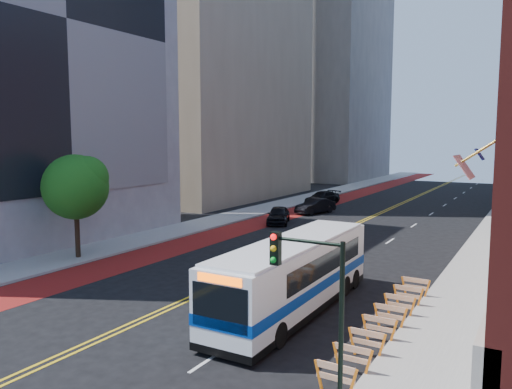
{
  "coord_description": "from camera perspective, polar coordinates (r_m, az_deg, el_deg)",
  "views": [
    {
      "loc": [
        14.78,
        -15.79,
        7.85
      ],
      "look_at": [
        0.99,
        8.0,
        4.76
      ],
      "focal_mm": 35.0,
      "sensor_mm": 36.0,
      "label": 1
    }
  ],
  "objects": [
    {
      "name": "car_b",
      "position": [
        52.79,
        6.81,
        -1.32
      ],
      "size": [
        3.14,
        5.03,
        1.57
      ],
      "primitive_type": "imported",
      "rotation": [
        0.0,
        0.0,
        -0.34
      ],
      "color": "black",
      "rests_on": "ground"
    },
    {
      "name": "car_a",
      "position": [
        46.26,
        2.57,
        -2.35
      ],
      "size": [
        3.51,
        5.07,
        1.6
      ],
      "primitive_type": "imported",
      "rotation": [
        0.0,
        0.0,
        0.38
      ],
      "color": "black",
      "rests_on": "ground"
    },
    {
      "name": "transit_bus",
      "position": [
        22.99,
        4.52,
        -9.03
      ],
      "size": [
        2.73,
        12.11,
        3.33
      ],
      "rotation": [
        0.0,
        0.0,
        0.01
      ],
      "color": "silver",
      "rests_on": "ground"
    },
    {
      "name": "midrise_left_far",
      "position": [
        104.45,
        7.9,
        20.01
      ],
      "size": [
        20.0,
        26.0,
        65.0
      ],
      "primitive_type": "cube",
      "color": "slate",
      "rests_on": "ground"
    },
    {
      "name": "center_line_inner",
      "position": [
        48.81,
        11.86,
        -2.97
      ],
      "size": [
        0.14,
        140.0,
        0.01
      ],
      "primitive_type": "cube",
      "color": "gold",
      "rests_on": "ground"
    },
    {
      "name": "center_line_outer",
      "position": [
        48.7,
        12.27,
        -3.0
      ],
      "size": [
        0.14,
        140.0,
        0.01
      ],
      "primitive_type": "cube",
      "color": "gold",
      "rests_on": "ground"
    },
    {
      "name": "grey_building_left",
      "position": [
        43.48,
        -26.83,
        15.23
      ],
      "size": [
        14.1,
        24.0,
        30.0
      ],
      "color": "gray",
      "rests_on": "ground"
    },
    {
      "name": "bus_lane_paint",
      "position": [
        51.79,
        3.51,
        -2.31
      ],
      "size": [
        3.6,
        140.0,
        0.01
      ],
      "primitive_type": "cube",
      "color": "maroon",
      "rests_on": "ground"
    },
    {
      "name": "ground",
      "position": [
        23.01,
        -12.57,
        -13.69
      ],
      "size": [
        160.0,
        160.0,
        0.0
      ],
      "primitive_type": "plane",
      "color": "black",
      "rests_on": "ground"
    },
    {
      "name": "lane_dashes",
      "position": [
        55.27,
        19.39,
        -2.11
      ],
      "size": [
        0.14,
        98.2,
        0.01
      ],
      "color": "silver",
      "rests_on": "ground"
    },
    {
      "name": "sidewalk_left",
      "position": [
        53.62,
        -0.22,
        -1.92
      ],
      "size": [
        4.0,
        140.0,
        0.15
      ],
      "primitive_type": "cube",
      "color": "gray",
      "rests_on": "ground"
    },
    {
      "name": "construction_barriers",
      "position": [
        21.16,
        14.52,
        -13.62
      ],
      "size": [
        1.42,
        10.91,
        1.0
      ],
      "color": "orange",
      "rests_on": "ground"
    },
    {
      "name": "sidewalk_right",
      "position": [
        46.53,
        26.28,
        -3.87
      ],
      "size": [
        4.0,
        140.0,
        0.15
      ],
      "primitive_type": "cube",
      "color": "gray",
      "rests_on": "ground"
    },
    {
      "name": "traffic_signal",
      "position": [
        14.02,
        6.31,
        -10.74
      ],
      "size": [
        2.21,
        0.34,
        5.07
      ],
      "color": "black",
      "rests_on": "sidewalk_right"
    },
    {
      "name": "street_tree",
      "position": [
        34.1,
        -19.83,
        1.09
      ],
      "size": [
        4.2,
        4.2,
        6.7
      ],
      "color": "black",
      "rests_on": "sidewalk_left"
    },
    {
      "name": "car_c",
      "position": [
        60.46,
        7.57,
        -0.37
      ],
      "size": [
        3.37,
        5.62,
        1.52
      ],
      "primitive_type": "imported",
      "rotation": [
        0.0,
        0.0,
        -0.25
      ],
      "color": "black",
      "rests_on": "ground"
    }
  ]
}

